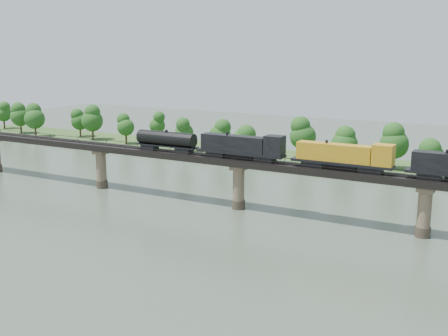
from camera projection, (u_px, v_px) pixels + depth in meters
The scene contains 6 objects.
ground at pixel (162, 249), 101.38m from camera, with size 400.00×400.00×0.00m, color #394838.
far_bank at pixel (320, 162), 173.97m from camera, with size 300.00×24.00×1.60m, color #2E4C1E.
bridge at pixel (239, 185), 125.91m from camera, with size 236.00×30.00×11.50m.
bridge_superstructure at pixel (239, 157), 124.58m from camera, with size 220.00×4.90×0.75m.
far_treeline at pixel (291, 137), 172.33m from camera, with size 289.06×17.54×13.60m.
freight_train at pixel (307, 153), 116.54m from camera, with size 84.53×3.29×5.82m.
Camera 1 is at (56.23, -78.65, 35.69)m, focal length 45.00 mm.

